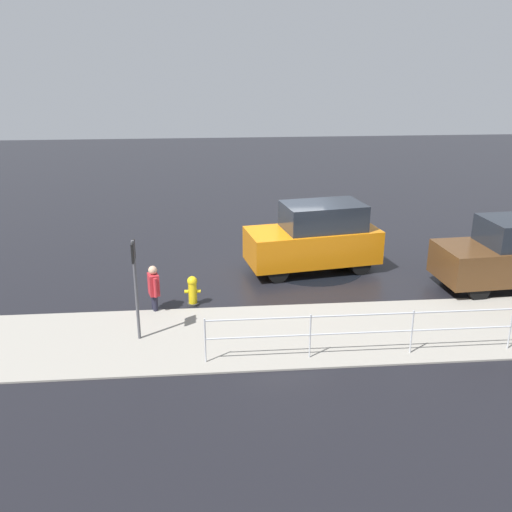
{
  "coord_description": "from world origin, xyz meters",
  "views": [
    {
      "loc": [
        2.43,
        16.06,
        6.17
      ],
      "look_at": [
        1.09,
        1.14,
        0.9
      ],
      "focal_mm": 40.0,
      "sensor_mm": 36.0,
      "label": 1
    }
  ],
  "objects_px": {
    "sign_post": "(135,276)",
    "pedestrian": "(154,286)",
    "moving_hatchback": "(315,237)",
    "fire_hydrant": "(193,291)"
  },
  "relations": [
    {
      "from": "fire_hydrant",
      "to": "sign_post",
      "type": "xyz_separation_m",
      "value": [
        1.19,
        1.84,
        1.18
      ]
    },
    {
      "from": "pedestrian",
      "to": "sign_post",
      "type": "xyz_separation_m",
      "value": [
        0.23,
        1.58,
        0.9
      ]
    },
    {
      "from": "moving_hatchback",
      "to": "fire_hydrant",
      "type": "distance_m",
      "value": 4.37
    },
    {
      "from": "moving_hatchback",
      "to": "pedestrian",
      "type": "distance_m",
      "value": 5.3
    },
    {
      "from": "sign_post",
      "to": "pedestrian",
      "type": "bearing_deg",
      "value": -98.33
    },
    {
      "from": "moving_hatchback",
      "to": "fire_hydrant",
      "type": "bearing_deg",
      "value": 32.41
    },
    {
      "from": "moving_hatchback",
      "to": "pedestrian",
      "type": "bearing_deg",
      "value": 29.26
    },
    {
      "from": "fire_hydrant",
      "to": "pedestrian",
      "type": "bearing_deg",
      "value": 15.52
    },
    {
      "from": "moving_hatchback",
      "to": "sign_post",
      "type": "relative_size",
      "value": 1.72
    },
    {
      "from": "moving_hatchback",
      "to": "sign_post",
      "type": "distance_m",
      "value": 6.41
    }
  ]
}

